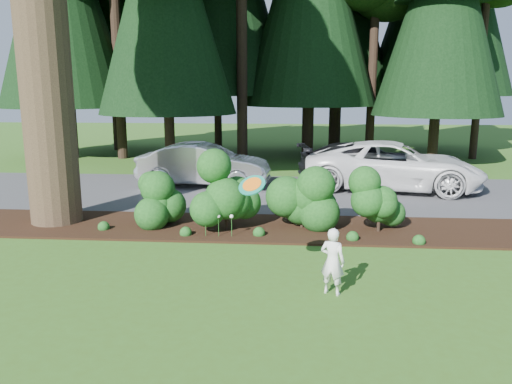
{
  "coord_description": "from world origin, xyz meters",
  "views": [
    {
      "loc": [
        1.42,
        -8.44,
        3.36
      ],
      "look_at": [
        0.63,
        1.42,
        1.3
      ],
      "focal_mm": 35.0,
      "sensor_mm": 36.0,
      "label": 1
    }
  ],
  "objects_px": {
    "car_silver_wagon": "(204,165)",
    "car_dark_suv": "(364,162)",
    "frisbee": "(252,185)",
    "child": "(332,261)",
    "car_white_suv": "(394,166)"
  },
  "relations": [
    {
      "from": "car_silver_wagon",
      "to": "car_dark_suv",
      "type": "height_order",
      "value": "car_silver_wagon"
    },
    {
      "from": "car_silver_wagon",
      "to": "frisbee",
      "type": "xyz_separation_m",
      "value": [
        2.44,
        -8.87,
        1.04
      ]
    },
    {
      "from": "car_dark_suv",
      "to": "frisbee",
      "type": "relative_size",
      "value": 9.31
    },
    {
      "from": "car_silver_wagon",
      "to": "car_dark_suv",
      "type": "distance_m",
      "value": 5.82
    },
    {
      "from": "car_dark_suv",
      "to": "child",
      "type": "xyz_separation_m",
      "value": [
        -1.87,
        -10.36,
        -0.15
      ]
    },
    {
      "from": "car_silver_wagon",
      "to": "child",
      "type": "distance_m",
      "value": 9.71
    },
    {
      "from": "car_silver_wagon",
      "to": "car_dark_suv",
      "type": "bearing_deg",
      "value": -72.5
    },
    {
      "from": "car_white_suv",
      "to": "child",
      "type": "xyz_separation_m",
      "value": [
        -2.64,
        -8.87,
        -0.26
      ]
    },
    {
      "from": "car_white_suv",
      "to": "child",
      "type": "distance_m",
      "value": 9.25
    },
    {
      "from": "frisbee",
      "to": "car_dark_suv",
      "type": "bearing_deg",
      "value": 72.72
    },
    {
      "from": "child",
      "to": "car_dark_suv",
      "type": "bearing_deg",
      "value": -77.59
    },
    {
      "from": "car_white_suv",
      "to": "car_dark_suv",
      "type": "relative_size",
      "value": 1.21
    },
    {
      "from": "child",
      "to": "frisbee",
      "type": "xyz_separation_m",
      "value": [
        -1.33,
        0.07,
        1.25
      ]
    },
    {
      "from": "car_silver_wagon",
      "to": "child",
      "type": "xyz_separation_m",
      "value": [
        3.78,
        -8.94,
        -0.2
      ]
    },
    {
      "from": "car_white_suv",
      "to": "child",
      "type": "bearing_deg",
      "value": 173.64
    }
  ]
}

